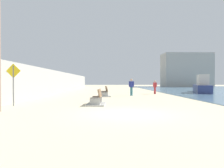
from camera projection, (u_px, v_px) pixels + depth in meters
The scene contains 9 objects.
ground_plane at pixel (114, 93), 27.81m from camera, with size 120.00×120.00×0.00m, color beige.
seawall at pixel (55, 82), 27.64m from camera, with size 0.80×64.00×2.74m, color #9E9E99.
bench_near at pixel (97, 101), 13.55m from camera, with size 1.20×2.15×0.98m.
bench_far at pixel (104, 94), 21.06m from camera, with size 1.29×2.19×0.98m.
person_walking at pixel (155, 86), 24.93m from camera, with size 0.36×0.44×1.56m.
person_standing at pixel (131, 86), 21.94m from camera, with size 0.53×0.23×1.72m.
boat_nearest at pixel (202, 86), 27.47m from camera, with size 3.86×7.84×2.23m.
pedestrian_sign at pixel (13, 80), 12.76m from camera, with size 0.85×0.08×2.49m.
harbor_building at pixel (186, 70), 56.15m from camera, with size 12.00×6.00×8.53m, color #9E9E99.
Camera 1 is at (-0.88, -9.79, 1.46)m, focal length 35.01 mm.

